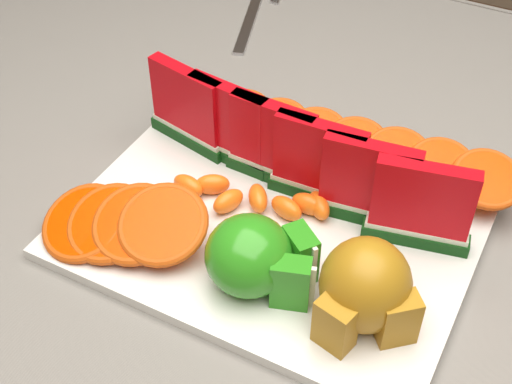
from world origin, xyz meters
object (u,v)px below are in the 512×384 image
apple_cluster (257,258)px  fork (252,20)px  platter (273,226)px  pear_cluster (365,290)px

apple_cluster → fork: 0.50m
platter → apple_cluster: bearing=-74.3°
platter → pear_cluster: pear_cluster is taller
pear_cluster → fork: bearing=128.4°
platter → pear_cluster: (0.12, -0.07, 0.04)m
apple_cluster → fork: (-0.24, 0.44, -0.04)m
platter → fork: 0.42m
pear_cluster → fork: pear_cluster is taller
apple_cluster → pear_cluster: (0.10, 0.01, 0.01)m
platter → apple_cluster: apple_cluster is taller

